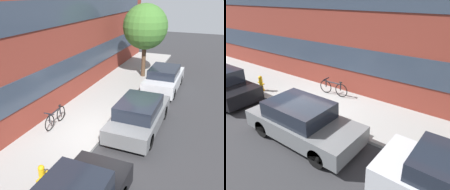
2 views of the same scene
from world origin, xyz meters
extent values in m
plane|color=#2B2B2D|center=(0.00, 0.00, 0.00)|extent=(56.00, 56.00, 0.00)
cube|color=gray|center=(0.00, 1.45, 0.06)|extent=(28.00, 2.91, 0.11)
cube|color=maroon|center=(0.00, 3.36, 4.03)|extent=(28.00, 0.90, 8.06)
cube|color=#2D3847|center=(0.00, 2.89, 1.77)|extent=(25.76, 0.04, 1.10)
cube|color=#2D3847|center=(0.00, 2.89, 4.43)|extent=(25.76, 0.04, 1.10)
cylinder|color=black|center=(-2.96, -0.32, 0.30)|extent=(0.60, 0.18, 0.60)
cube|color=slate|center=(1.12, -1.05, 0.51)|extent=(4.02, 1.70, 0.57)
cube|color=black|center=(0.96, -1.05, 1.06)|extent=(2.09, 1.50, 0.53)
cylinder|color=black|center=(2.37, -0.29, 0.30)|extent=(0.60, 0.18, 0.60)
cylinder|color=black|center=(2.37, -1.81, 0.30)|extent=(0.60, 0.18, 0.60)
cylinder|color=black|center=(-0.13, -0.29, 0.30)|extent=(0.60, 0.18, 0.60)
cylinder|color=black|center=(-0.13, -1.81, 0.30)|extent=(0.60, 0.18, 0.60)
cube|color=#B2B5BA|center=(5.90, -1.05, 0.56)|extent=(3.88, 1.68, 0.68)
cube|color=black|center=(5.74, -1.05, 1.13)|extent=(2.02, 1.48, 0.47)
cylinder|color=black|center=(7.10, -0.30, 0.29)|extent=(0.58, 0.18, 0.58)
cylinder|color=black|center=(7.10, -1.80, 0.29)|extent=(0.58, 0.18, 0.58)
cylinder|color=black|center=(4.70, -0.30, 0.29)|extent=(0.58, 0.18, 0.58)
cylinder|color=black|center=(4.70, -1.80, 0.29)|extent=(0.58, 0.18, 0.58)
cylinder|color=gold|center=(-3.31, 0.42, 0.13)|extent=(0.26, 0.26, 0.04)
cylinder|color=gold|center=(-3.31, 0.42, 0.46)|extent=(0.18, 0.18, 0.61)
sphere|color=gold|center=(-3.31, 0.42, 0.80)|extent=(0.19, 0.19, 0.19)
cylinder|color=gold|center=(-3.47, 0.42, 0.52)|extent=(0.14, 0.07, 0.07)
cylinder|color=gold|center=(-3.15, 0.42, 0.52)|extent=(0.14, 0.07, 0.07)
torus|color=black|center=(-0.59, 2.14, 0.44)|extent=(0.65, 0.08, 0.65)
torus|color=black|center=(0.29, 2.20, 0.44)|extent=(0.65, 0.08, 0.65)
cylinder|color=black|center=(-0.15, 2.17, 0.73)|extent=(0.84, 0.11, 0.06)
cylinder|color=black|center=(0.25, 2.20, 0.62)|extent=(0.06, 0.06, 0.37)
cylinder|color=black|center=(-0.57, 2.14, 0.62)|extent=(0.06, 0.06, 0.37)
ellipsoid|color=black|center=(0.25, 2.20, 0.83)|extent=(0.20, 0.09, 0.05)
cylinder|color=black|center=(-0.57, 2.14, 0.83)|extent=(0.08, 0.44, 0.05)
cylinder|color=#473323|center=(7.50, 0.65, 1.31)|extent=(0.27, 0.27, 2.39)
sphere|color=#386628|center=(7.50, 0.65, 3.26)|extent=(2.74, 2.74, 2.74)
camera|label=1|loc=(-7.65, -3.51, 5.30)|focal=40.00mm
camera|label=2|loc=(5.73, -5.31, 4.45)|focal=35.00mm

